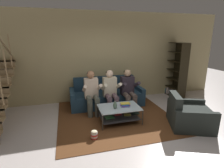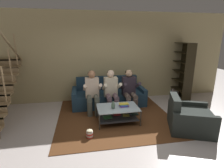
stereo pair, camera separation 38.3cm
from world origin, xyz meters
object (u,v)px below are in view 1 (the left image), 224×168
book_stack (125,105)px  popcorn_tub (94,135)px  bookshelf (175,72)px  person_seated_middle (111,90)px  coffee_table (119,112)px  person_seated_left (92,91)px  vase (115,105)px  couch (106,96)px  armchair (189,116)px  person_seated_right (128,88)px

book_stack → popcorn_tub: book_stack is taller
bookshelf → person_seated_middle: bearing=-163.0°
coffee_table → popcorn_tub: 0.98m
bookshelf → book_stack: bearing=-148.0°
person_seated_left → person_seated_middle: person_seated_left is taller
person_seated_middle → vase: person_seated_middle is taller
couch → armchair: couch is taller
couch → coffee_table: size_ratio=2.08×
armchair → couch: bearing=129.9°
bookshelf → coffee_table: bearing=-149.5°
bookshelf → armchair: (-1.05, -2.18, -0.59)m
couch → person_seated_left: bearing=-135.6°
book_stack → armchair: (1.40, -0.65, -0.17)m
book_stack → bookshelf: size_ratio=0.14×
couch → book_stack: (0.19, -1.25, 0.16)m
person_seated_right → book_stack: person_seated_right is taller
couch → person_seated_middle: 0.64m
person_seated_left → bookshelf: 3.29m
person_seated_middle → person_seated_right: person_seated_middle is taller
vase → bookshelf: (2.74, 1.61, 0.37)m
person_seated_left → person_seated_middle: size_ratio=1.00×
couch → armchair: bearing=-50.1°
person_seated_left → book_stack: size_ratio=4.61×
person_seated_right → vase: size_ratio=6.59×
person_seated_middle → bookshelf: 2.77m
bookshelf → person_seated_left: bearing=-165.8°
book_stack → person_seated_right: bearing=64.0°
person_seated_middle → coffee_table: (0.04, -0.72, -0.38)m
armchair → popcorn_tub: 2.30m
couch → book_stack: 1.28m
person_seated_left → coffee_table: person_seated_left is taller
coffee_table → person_seated_left: bearing=128.8°
book_stack → vase: bearing=-165.2°
couch → armchair: size_ratio=1.89×
couch → coffee_table: couch is taller
vase → armchair: armchair is taller
person_seated_left → book_stack: bearing=-44.8°
person_seated_right → vase: person_seated_right is taller
coffee_table → armchair: size_ratio=0.91×
person_seated_left → popcorn_tub: person_seated_left is taller
book_stack → coffee_table: bearing=179.7°
couch → book_stack: size_ratio=8.66×
armchair → person_seated_right: bearing=127.4°
couch → vase: 1.35m
couch → vase: size_ratio=12.51×
coffee_table → vase: bearing=-150.7°
person_seated_right → popcorn_tub: bearing=-133.1°
coffee_table → vase: 0.27m
person_seated_left → vase: bearing=-60.9°
person_seated_left → armchair: (2.13, -1.37, -0.38)m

